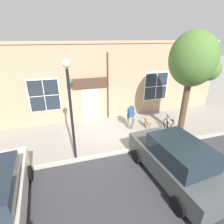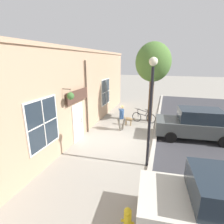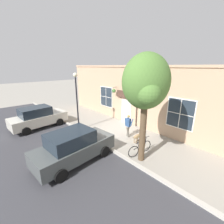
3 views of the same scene
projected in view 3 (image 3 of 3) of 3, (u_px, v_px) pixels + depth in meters
ground_plane at (112, 131)px, 11.89m from camera, size 90.00×90.00×0.00m
curb_and_road at (33, 160)px, 8.16m from camera, size 10.10×28.00×0.12m
storefront_facade at (133, 96)px, 12.64m from camera, size 0.95×18.00×5.00m
pedestrian_walking at (128, 124)px, 10.64m from camera, size 0.54×0.55×1.67m
dog_on_leash at (138, 136)px, 9.96m from camera, size 0.98×0.28×0.69m
street_tree_by_curb at (146, 84)px, 6.96m from camera, size 2.40×2.18×5.55m
leaning_bicycle at (140, 148)px, 8.66m from camera, size 1.73×0.31×1.00m
parked_car_nearest_curb at (38, 117)px, 12.33m from camera, size 4.44×2.22×1.75m
parked_car_mid_block at (74, 146)px, 7.86m from camera, size 4.44×2.22×1.75m
street_lamp at (76, 93)px, 11.29m from camera, size 0.32×0.32×4.47m
fire_hydrant at (63, 115)px, 14.43m from camera, size 0.34×0.20×0.77m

